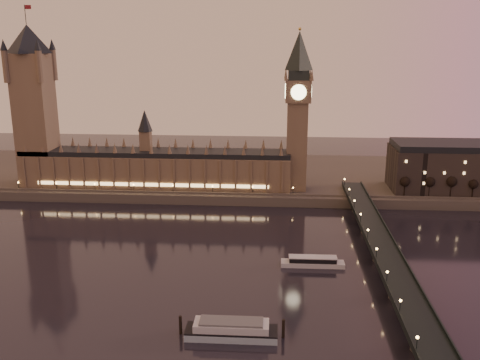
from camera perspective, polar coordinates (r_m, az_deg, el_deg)
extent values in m
plane|color=black|center=(249.64, -5.94, -9.71)|extent=(700.00, 700.00, 0.00)
cube|color=#423D35|center=(401.23, 2.32, 0.39)|extent=(560.00, 130.00, 6.00)
cube|color=brown|center=(364.20, -8.96, 0.98)|extent=(180.00, 26.00, 22.00)
cube|color=black|center=(361.40, -9.04, 2.91)|extent=(180.00, 22.00, 3.20)
cube|color=#FFCC7F|center=(353.00, -9.41, -0.50)|extent=(153.00, 0.25, 2.20)
cube|color=brown|center=(383.97, -20.94, 5.91)|extent=(22.00, 22.00, 88.00)
cone|color=black|center=(380.17, -21.70, 13.81)|extent=(31.68, 31.68, 18.00)
cylinder|color=black|center=(380.43, -21.93, 16.06)|extent=(0.44, 0.44, 12.00)
cube|color=maroon|center=(379.70, -21.68, 16.77)|extent=(4.00, 0.15, 2.50)
cube|color=brown|center=(351.22, 6.06, 3.57)|extent=(13.00, 13.00, 58.00)
cube|color=brown|center=(345.96, 6.23, 9.42)|extent=(16.00, 16.00, 14.00)
cylinder|color=#FFEAA5|center=(337.83, 6.28, 9.29)|extent=(9.60, 0.35, 9.60)
cylinder|color=#FFEAA5|center=(345.76, 4.86, 9.45)|extent=(0.35, 9.60, 9.60)
cube|color=black|center=(345.16, 6.28, 11.07)|extent=(13.00, 13.00, 6.00)
cone|color=black|center=(344.49, 6.35, 13.56)|extent=(17.68, 17.68, 24.00)
sphere|color=gold|center=(344.43, 6.41, 15.72)|extent=(2.00, 2.00, 2.00)
cube|color=black|center=(248.09, 15.67, -8.36)|extent=(13.00, 260.00, 2.00)
cube|color=black|center=(246.31, 14.25, -8.06)|extent=(0.60, 260.00, 1.00)
cube|color=black|center=(248.88, 17.13, -8.03)|extent=(0.60, 260.00, 1.00)
cube|color=black|center=(383.00, 23.90, 1.01)|extent=(110.00, 36.00, 28.00)
cube|color=black|center=(379.82, 24.16, 3.35)|extent=(108.00, 34.00, 4.00)
cylinder|color=black|center=(354.10, 16.96, -0.96)|extent=(0.70, 0.70, 9.44)
sphere|color=black|center=(352.84, 17.02, -0.19)|extent=(6.29, 6.29, 6.29)
cylinder|color=black|center=(357.65, 19.23, -0.99)|extent=(0.70, 0.70, 9.44)
sphere|color=black|center=(356.40, 19.30, -0.23)|extent=(6.29, 6.29, 6.29)
cylinder|color=black|center=(361.75, 21.45, -1.02)|extent=(0.70, 0.70, 9.44)
sphere|color=black|center=(360.51, 21.52, -0.27)|extent=(6.29, 6.29, 6.29)
cylinder|color=black|center=(366.38, 23.61, -1.05)|extent=(0.70, 0.70, 9.44)
sphere|color=black|center=(365.15, 23.69, -0.31)|extent=(6.29, 6.29, 6.29)
cube|color=silver|center=(256.10, 7.75, -8.85)|extent=(29.64, 6.77, 2.17)
cube|color=black|center=(255.24, 7.77, -8.40)|extent=(21.94, 5.52, 2.17)
cube|color=silver|center=(254.74, 7.78, -8.14)|extent=(22.53, 5.78, 0.39)
cube|color=#9AB5C4|center=(198.94, -0.92, -16.07)|extent=(32.97, 9.38, 2.68)
cube|color=black|center=(198.12, -0.92, -15.67)|extent=(32.97, 9.38, 0.51)
cube|color=silver|center=(197.31, -0.93, -15.27)|extent=(26.79, 8.33, 2.68)
cube|color=#595B5E|center=(196.46, -0.93, -14.85)|extent=(22.67, 7.28, 0.72)
cylinder|color=black|center=(200.91, -6.36, -15.12)|extent=(1.13, 1.13, 7.00)
cylinder|color=black|center=(198.19, 4.65, -15.52)|extent=(1.13, 1.13, 7.00)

